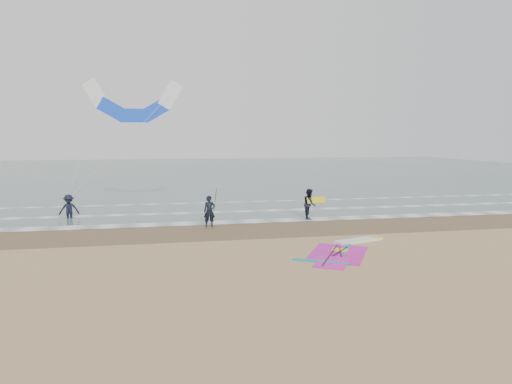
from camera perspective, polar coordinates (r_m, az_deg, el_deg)
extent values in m
plane|color=tan|center=(19.76, 4.05, -8.05)|extent=(120.00, 120.00, 0.00)
cube|color=#47605E|center=(66.82, -6.61, 2.52)|extent=(120.00, 80.00, 0.02)
cube|color=brown|center=(25.45, 0.56, -4.62)|extent=(120.00, 5.00, 0.01)
cube|color=white|center=(27.57, -0.35, -3.67)|extent=(120.00, 1.20, 0.02)
cube|color=white|center=(31.25, -1.62, -2.41)|extent=(120.00, 0.70, 0.02)
cube|color=white|center=(35.65, -2.79, -1.25)|extent=(120.00, 0.50, 0.01)
cube|color=white|center=(22.94, 12.64, -5.93)|extent=(2.61, 1.39, 0.12)
cube|color=yellow|center=(23.72, 14.79, -5.56)|extent=(0.62, 0.72, 0.13)
cube|color=#DB1BB0|center=(20.44, 10.17, -7.57)|extent=(3.57, 3.94, 0.04)
cube|color=#DB1BB0|center=(18.99, 9.44, -8.68)|extent=(1.97, 2.20, 0.05)
cube|color=#0C8C99|center=(22.00, 11.42, -6.55)|extent=(1.82, 2.93, 0.05)
cube|color=#0C8C99|center=(19.04, 8.07, -8.60)|extent=(2.14, 1.36, 0.05)
cube|color=yellow|center=(21.01, 10.45, -7.17)|extent=(0.92, 0.88, 0.05)
cylinder|color=black|center=(20.11, 9.29, -7.71)|extent=(1.88, 3.20, 0.06)
cylinder|color=black|center=(20.69, 10.50, -7.26)|extent=(1.26, 1.39, 0.04)
cylinder|color=black|center=(20.69, 10.50, -7.26)|extent=(0.60, 1.75, 0.04)
imported|color=black|center=(25.93, -5.84, -2.43)|extent=(0.66, 0.44, 1.80)
imported|color=black|center=(28.50, 6.71, -1.49)|extent=(0.91, 1.06, 1.90)
imported|color=black|center=(30.74, -22.36, -1.38)|extent=(1.28, 0.83, 1.87)
cylinder|color=black|center=(25.89, -5.19, -1.50)|extent=(0.17, 0.86, 1.82)
cube|color=yellow|center=(28.49, 7.54, -1.00)|extent=(1.30, 0.51, 0.39)
cube|color=white|center=(33.57, -19.40, 11.51)|extent=(1.77, 0.10, 2.11)
cube|color=blue|center=(33.36, -17.50, 9.79)|extent=(2.11, 0.10, 1.77)
cube|color=blue|center=(33.21, -14.97, 9.22)|extent=(1.89, 0.10, 0.95)
cube|color=blue|center=(33.16, -12.46, 9.97)|extent=(2.11, 0.10, 1.77)
cube|color=white|center=(33.23, -10.65, 11.83)|extent=(1.77, 0.10, 2.11)
cylinder|color=beige|center=(31.94, -20.84, 5.65)|extent=(1.43, 3.30, 6.74)
cylinder|color=beige|center=(31.60, -16.35, 5.82)|extent=(6.43, 3.30, 6.75)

